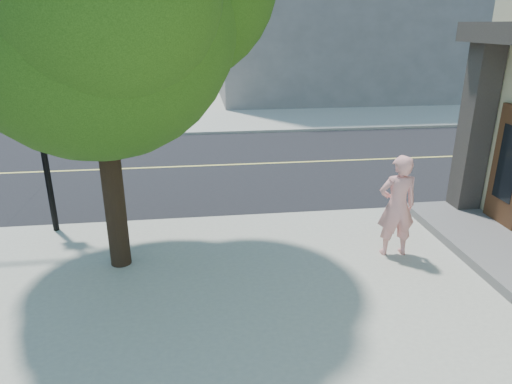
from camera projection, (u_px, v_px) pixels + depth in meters
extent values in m
plane|color=black|center=(47.00, 230.00, 10.33)|extent=(140.00, 140.00, 0.00)
cube|color=black|center=(89.00, 170.00, 14.52)|extent=(140.00, 9.00, 0.01)
cube|color=#A3A290|center=(340.00, 89.00, 31.95)|extent=(29.00, 25.00, 0.12)
cube|color=slate|center=(484.00, 241.00, 9.33)|extent=(1.60, 4.00, 0.18)
cube|color=#35302B|center=(476.00, 126.00, 10.27)|extent=(0.55, 0.55, 4.20)
cube|color=#422614|center=(509.00, 168.00, 9.62)|extent=(0.10, 1.00, 2.60)
imported|color=pink|center=(397.00, 206.00, 8.68)|extent=(0.75, 0.51, 2.01)
cylinder|color=black|center=(111.00, 168.00, 8.01)|extent=(0.38, 0.38, 3.77)
sphere|color=#2C5613|center=(93.00, 15.00, 7.14)|extent=(4.60, 4.60, 4.60)
cylinder|color=black|center=(40.00, 132.00, 9.29)|extent=(0.13, 0.13, 4.40)
cube|color=white|center=(38.00, 106.00, 9.09)|extent=(0.58, 0.04, 0.21)
cube|color=navy|center=(43.00, 132.00, 9.27)|extent=(0.47, 0.04, 0.58)
imported|color=black|center=(29.00, 62.00, 8.82)|extent=(0.17, 0.21, 1.05)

